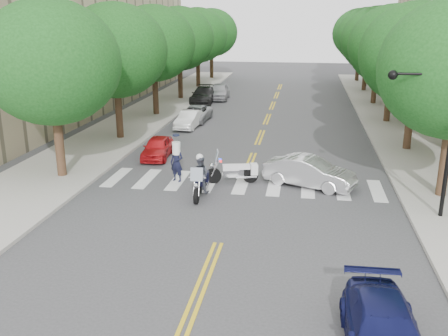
% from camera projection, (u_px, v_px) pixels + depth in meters
% --- Properties ---
extents(ground, '(140.00, 140.00, 0.00)m').
position_uv_depth(ground, '(218.00, 243.00, 17.46)').
color(ground, '#38383A').
rests_on(ground, ground).
extents(sidewalk_left, '(5.00, 60.00, 0.15)m').
position_uv_depth(sidewalk_left, '(148.00, 114.00, 39.65)').
color(sidewalk_left, '#9E9991').
rests_on(sidewalk_left, ground).
extents(sidewalk_right, '(5.00, 60.00, 0.15)m').
position_uv_depth(sidewalk_right, '(396.00, 122.00, 36.74)').
color(sidewalk_right, '#9E9991').
rests_on(sidewalk_right, ground).
extents(tree_l_0, '(6.40, 6.40, 8.45)m').
position_uv_depth(tree_l_0, '(51.00, 63.00, 22.83)').
color(tree_l_0, '#382316').
rests_on(tree_l_0, ground).
extents(tree_l_1, '(6.40, 6.40, 8.45)m').
position_uv_depth(tree_l_1, '(115.00, 51.00, 30.38)').
color(tree_l_1, '#382316').
rests_on(tree_l_1, ground).
extents(tree_l_2, '(6.40, 6.40, 8.45)m').
position_uv_depth(tree_l_2, '(154.00, 44.00, 37.93)').
color(tree_l_2, '#382316').
rests_on(tree_l_2, ground).
extents(tree_l_3, '(6.40, 6.40, 8.45)m').
position_uv_depth(tree_l_3, '(179.00, 39.00, 45.47)').
color(tree_l_3, '#382316').
rests_on(tree_l_3, ground).
extents(tree_l_4, '(6.40, 6.40, 8.45)m').
position_uv_depth(tree_l_4, '(198.00, 35.00, 53.02)').
color(tree_l_4, '#382316').
rests_on(tree_l_4, ground).
extents(tree_l_5, '(6.40, 6.40, 8.45)m').
position_uv_depth(tree_l_5, '(211.00, 33.00, 60.57)').
color(tree_l_5, '#382316').
rests_on(tree_l_5, ground).
extents(tree_r_1, '(6.40, 6.40, 8.45)m').
position_uv_depth(tree_r_1, '(417.00, 54.00, 27.69)').
color(tree_r_1, '#382316').
rests_on(tree_r_1, ground).
extents(tree_r_2, '(6.40, 6.40, 8.45)m').
position_uv_depth(tree_r_2, '(394.00, 46.00, 35.24)').
color(tree_r_2, '#382316').
rests_on(tree_r_2, ground).
extents(tree_r_3, '(6.40, 6.40, 8.45)m').
position_uv_depth(tree_r_3, '(379.00, 40.00, 42.78)').
color(tree_r_3, '#382316').
rests_on(tree_r_3, ground).
extents(tree_r_4, '(6.40, 6.40, 8.45)m').
position_uv_depth(tree_r_4, '(368.00, 36.00, 50.33)').
color(tree_r_4, '#382316').
rests_on(tree_r_4, ground).
extents(tree_r_5, '(6.40, 6.40, 8.45)m').
position_uv_depth(tree_r_5, '(360.00, 34.00, 57.88)').
color(tree_r_5, '#382316').
rests_on(tree_r_5, ground).
extents(traffic_signal_pole, '(2.82, 0.42, 6.00)m').
position_uv_depth(traffic_signal_pole, '(439.00, 126.00, 18.49)').
color(traffic_signal_pole, black).
rests_on(traffic_signal_pole, ground).
extents(motorcycle_police, '(0.82, 2.40, 1.95)m').
position_uv_depth(motorcycle_police, '(200.00, 177.00, 21.75)').
color(motorcycle_police, black).
rests_on(motorcycle_police, ground).
extents(motorcycle_parked, '(2.48, 0.99, 1.62)m').
position_uv_depth(motorcycle_parked, '(237.00, 171.00, 23.58)').
color(motorcycle_parked, black).
rests_on(motorcycle_parked, ground).
extents(officer_standing, '(0.80, 0.66, 1.87)m').
position_uv_depth(officer_standing, '(177.00, 163.00, 23.67)').
color(officer_standing, black).
rests_on(officer_standing, ground).
extents(convertible, '(4.45, 2.93, 1.39)m').
position_uv_depth(convertible, '(309.00, 172.00, 23.05)').
color(convertible, '#BEBEC0').
rests_on(convertible, ground).
extents(sedan_blue, '(1.88, 4.35, 1.25)m').
position_uv_depth(sedan_blue, '(384.00, 334.00, 11.49)').
color(sedan_blue, '#101344').
rests_on(sedan_blue, ground).
extents(parked_car_a, '(1.62, 3.55, 1.18)m').
position_uv_depth(parked_car_a, '(158.00, 147.00, 27.72)').
color(parked_car_a, red).
rests_on(parked_car_a, ground).
extents(parked_car_b, '(1.49, 3.68, 1.19)m').
position_uv_depth(parked_car_b, '(189.00, 120.00, 35.06)').
color(parked_car_b, white).
rests_on(parked_car_b, ground).
extents(parked_car_c, '(2.08, 4.25, 1.16)m').
position_uv_depth(parked_car_c, '(195.00, 114.00, 37.14)').
color(parked_car_c, gray).
rests_on(parked_car_c, ground).
extents(parked_car_d, '(2.13, 4.91, 1.41)m').
position_uv_depth(parked_car_d, '(203.00, 95.00, 45.10)').
color(parked_car_d, black).
rests_on(parked_car_d, ground).
extents(parked_car_e, '(2.01, 4.51, 1.51)m').
position_uv_depth(parked_car_e, '(219.00, 91.00, 46.90)').
color(parked_car_e, '#9B9A9F').
rests_on(parked_car_e, ground).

